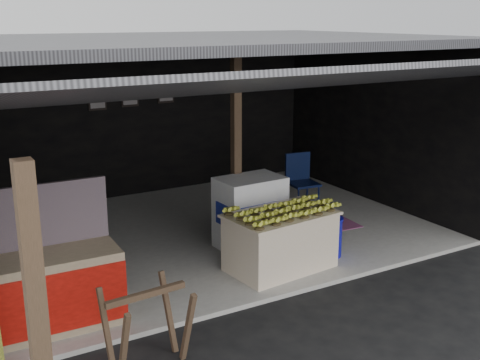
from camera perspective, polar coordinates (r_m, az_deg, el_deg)
ground at (r=7.50m, az=4.95°, el=-10.93°), size 80.00×80.00×0.00m
concrete_slab at (r=9.47m, az=-3.75°, el=-4.98°), size 7.00×5.00×0.06m
shophouse at (r=9.25m, az=-4.84°, el=7.75°), size 7.40×7.29×3.02m
banana_table at (r=7.96m, az=3.85°, el=-5.77°), size 1.49×1.01×0.77m
banana_pile at (r=7.81m, az=3.91°, el=-2.63°), size 1.36×0.90×0.15m
white_crate at (r=8.66m, az=0.96°, el=-3.07°), size 0.96×0.68×1.03m
neighbor_stall at (r=6.80m, az=-17.65°, el=-9.65°), size 1.50×0.71×1.53m
sawhorse at (r=5.94m, az=-8.81°, el=-12.99°), size 0.82×0.76×0.81m
water_barrel at (r=8.49m, az=8.42°, el=-5.43°), size 0.36×0.36×0.53m
plastic_chair at (r=10.34m, az=5.76°, el=0.30°), size 0.52×0.52×0.99m
magenta_rug at (r=9.76m, az=6.35°, el=-4.20°), size 1.56×1.10×0.01m
picture_frames at (r=11.11m, az=-10.26°, el=7.95°), size 1.62×0.04×0.46m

